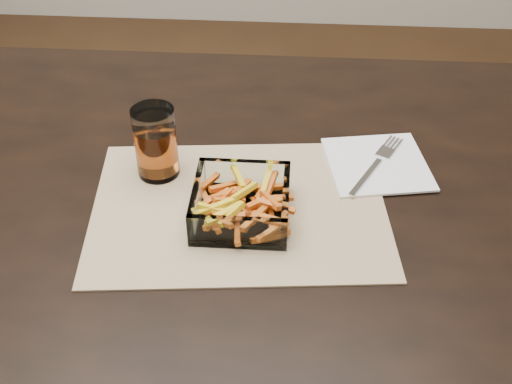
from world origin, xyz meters
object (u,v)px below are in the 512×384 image
(fork, at_px, (377,163))
(tumbler, at_px, (156,145))
(dining_table, at_px, (173,224))
(glass_bowl, at_px, (241,205))

(fork, bearing_deg, tumbler, -145.23)
(dining_table, bearing_deg, tumbler, 128.09)
(dining_table, xyz_separation_m, glass_bowl, (0.12, -0.07, 0.11))
(tumbler, bearing_deg, glass_bowl, -34.70)
(glass_bowl, xyz_separation_m, tumbler, (-0.14, 0.10, 0.03))
(dining_table, height_order, tumbler, tumbler)
(tumbler, bearing_deg, fork, 6.68)
(tumbler, xyz_separation_m, fork, (0.36, 0.04, -0.05))
(dining_table, height_order, glass_bowl, glass_bowl)
(dining_table, relative_size, glass_bowl, 11.31)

